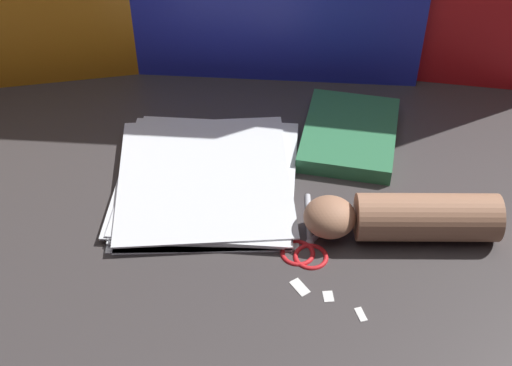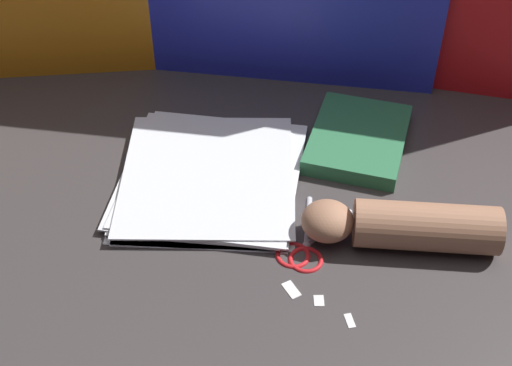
{
  "view_description": "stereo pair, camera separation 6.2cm",
  "coord_description": "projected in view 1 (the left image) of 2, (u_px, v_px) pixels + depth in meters",
  "views": [
    {
      "loc": [
        0.03,
        -0.78,
        0.77
      ],
      "look_at": [
        0.03,
        0.01,
        0.06
      ],
      "focal_mm": 50.0,
      "sensor_mm": 36.0,
      "label": 1
    },
    {
      "loc": [
        0.09,
        -0.78,
        0.77
      ],
      "look_at": [
        0.03,
        0.01,
        0.06
      ],
      "focal_mm": 50.0,
      "sensor_mm": 36.0,
      "label": 2
    }
  ],
  "objects": [
    {
      "name": "ground_plane",
      "position": [
        239.0,
        214.0,
        1.09
      ],
      "size": [
        6.0,
        6.0,
        0.0
      ],
      "primitive_type": "plane",
      "color": "#3D3838"
    },
    {
      "name": "paper_stack",
      "position": [
        206.0,
        179.0,
        1.14
      ],
      "size": [
        0.3,
        0.32,
        0.02
      ],
      "color": "white",
      "rests_on": "ground_plane"
    },
    {
      "name": "book_closed",
      "position": [
        350.0,
        134.0,
        1.22
      ],
      "size": [
        0.19,
        0.23,
        0.03
      ],
      "color": "#2D7247",
      "rests_on": "ground_plane"
    },
    {
      "name": "scissors",
      "position": [
        309.0,
        242.0,
        1.04
      ],
      "size": [
        0.12,
        0.16,
        0.01
      ],
      "color": "silver",
      "rests_on": "ground_plane"
    },
    {
      "name": "hand_forearm",
      "position": [
        405.0,
        217.0,
        1.04
      ],
      "size": [
        0.28,
        0.07,
        0.07
      ],
      "color": "#A87556",
      "rests_on": "ground_plane"
    },
    {
      "name": "paper_scrap_near",
      "position": [
        361.0,
        314.0,
        0.95
      ],
      "size": [
        0.02,
        0.03,
        0.0
      ],
      "color": "white",
      "rests_on": "ground_plane"
    },
    {
      "name": "paper_scrap_mid",
      "position": [
        328.0,
        296.0,
        0.97
      ],
      "size": [
        0.02,
        0.02,
        0.0
      ],
      "color": "white",
      "rests_on": "ground_plane"
    },
    {
      "name": "paper_scrap_far",
      "position": [
        300.0,
        287.0,
        0.99
      ],
      "size": [
        0.03,
        0.03,
        0.0
      ],
      "color": "white",
      "rests_on": "ground_plane"
    }
  ]
}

